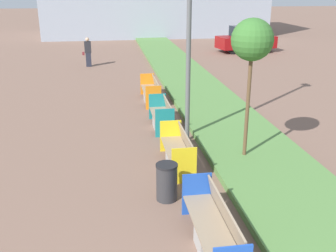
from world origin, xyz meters
name	(u,v)px	position (x,y,z in m)	size (l,w,h in m)	color
planter_grass_strip	(216,111)	(3.20, 12.00, 0.09)	(2.80, 120.00, 0.18)	#568442
bench_blue_frame	(213,231)	(0.94, 4.03, 0.38)	(0.65, 2.46, 0.94)	#9E9B96
bench_yellow_frame	(178,153)	(0.94, 7.65, 0.37)	(0.65, 2.09, 0.94)	#9E9B96
bench_teal_frame	(162,117)	(0.94, 10.75, 0.36)	(0.65, 1.90, 0.94)	#9E9B96
bench_orange_frame	(151,92)	(0.94, 14.04, 0.38)	(0.65, 2.35, 0.94)	#9E9B96
litter_bin	(167,182)	(0.37, 5.93, 0.44)	(0.50, 0.50, 0.87)	#2D2D30
sapling_tree_near	(252,41)	(2.82, 7.70, 3.28)	(1.08, 1.08, 3.86)	brown
pedestrian_walking	(88,52)	(-1.93, 22.12, 0.88)	(0.53, 0.24, 1.73)	#232633
parked_car_distant	(246,39)	(9.30, 26.04, 0.91)	(4.41, 2.34, 1.86)	maroon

